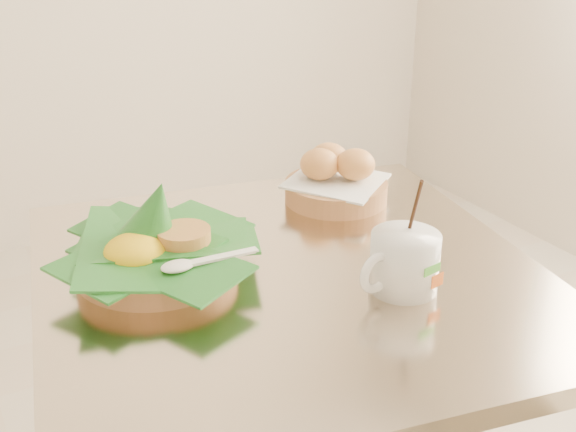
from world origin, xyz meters
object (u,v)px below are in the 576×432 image
bread_basket (335,180)px  coffee_mug (403,261)px  rice_basket (155,247)px  cafe_table (290,396)px

bread_basket → coffee_mug: (-0.09, -0.31, 0.01)m
rice_basket → coffee_mug: 0.34m
rice_basket → bread_basket: rice_basket is taller
bread_basket → coffee_mug: coffee_mug is taller
bread_basket → coffee_mug: 0.32m
rice_basket → coffee_mug: (0.28, -0.21, 0.00)m
cafe_table → coffee_mug: coffee_mug is taller
bread_basket → coffee_mug: size_ratio=1.31×
rice_basket → cafe_table: bearing=-28.2°
bread_basket → cafe_table: bearing=-135.0°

